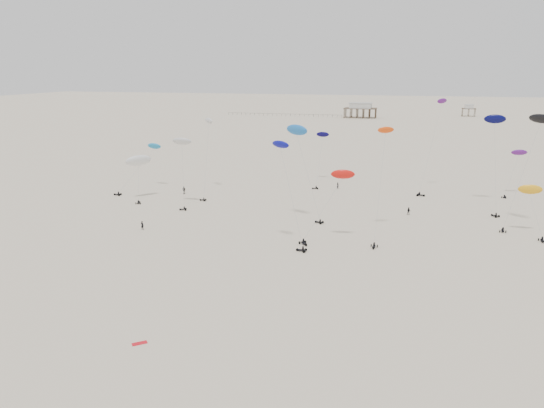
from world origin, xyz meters
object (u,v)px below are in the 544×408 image
(pavilion_small, at_px, (469,111))
(spectator_0, at_px, (143,229))
(rig_8, at_px, (208,137))
(rig_0, at_px, (532,199))
(pavilion_main, at_px, (360,111))

(pavilion_small, bearing_deg, spectator_0, -106.59)
(rig_8, relative_size, spectator_0, 10.46)
(rig_0, bearing_deg, spectator_0, 14.18)
(pavilion_main, relative_size, rig_8, 0.96)
(rig_0, distance_m, spectator_0, 77.99)
(pavilion_small, height_order, rig_0, rig_0)
(rig_8, xyz_separation_m, spectator_0, (-0.41, -35.90, -14.44))
(spectator_0, bearing_deg, pavilion_small, -97.14)
(rig_0, xyz_separation_m, rig_8, (-75.28, 18.48, 7.27))
(pavilion_small, relative_size, spectator_0, 4.30)
(rig_0, height_order, spectator_0, rig_0)
(pavilion_main, bearing_deg, rig_8, -94.24)
(rig_8, height_order, spectator_0, rig_8)
(pavilion_small, xyz_separation_m, rig_0, (-11.55, -275.38, 3.68))
(rig_0, bearing_deg, pavilion_small, -91.18)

